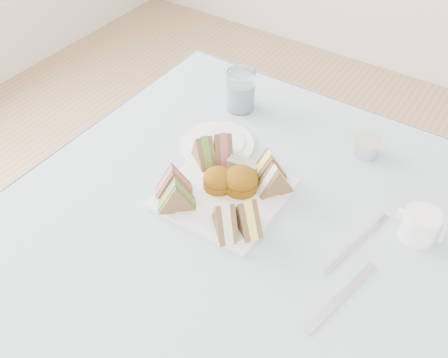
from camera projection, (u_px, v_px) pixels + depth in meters
The scene contains 20 objects.
table at pixel (244, 314), 1.32m from camera, with size 0.90×0.90×0.74m, color brown.
tablecloth at pixel (249, 221), 1.06m from camera, with size 1.02×1.02×0.01m, color silver.
serving_plate at pixel (224, 193), 1.10m from camera, with size 0.25×0.25×0.01m, color white.
sandwich_fl_a at pixel (173, 180), 1.07m from camera, with size 0.08×0.04×0.07m, color brown, non-canonical shape.
sandwich_fl_b at pixel (176, 195), 1.04m from camera, with size 0.08×0.04×0.07m, color brown, non-canonical shape.
sandwich_fr_a at pixel (247, 214), 1.00m from camera, with size 0.08×0.04×0.08m, color brown, non-canonical shape.
sandwich_fr_b at pixel (225, 217), 1.00m from camera, with size 0.08×0.04×0.08m, color brown, non-canonical shape.
sandwich_bl_a at pixel (204, 149), 1.15m from camera, with size 0.08×0.04×0.07m, color brown, non-canonical shape.
sandwich_bl_b at pixel (223, 146), 1.15m from camera, with size 0.09×0.04×0.08m, color brown, non-canonical shape.
sandwich_br_a at pixel (275, 179), 1.08m from camera, with size 0.08×0.04×0.07m, color brown, non-canonical shape.
sandwich_br_b at pixel (269, 165), 1.11m from camera, with size 0.09×0.04×0.08m, color brown, non-canonical shape.
scone_left at pixel (218, 180), 1.09m from camera, with size 0.07×0.07×0.05m, color #83530E.
scone_right at pixel (241, 180), 1.09m from camera, with size 0.08×0.08×0.05m, color #83530E.
pastry_slice at pixel (243, 167), 1.13m from camera, with size 0.07×0.03×0.03m, color tan.
side_plate at pixel (218, 144), 1.23m from camera, with size 0.18×0.18×0.01m, color white.
water_glass at pixel (241, 90), 1.31m from camera, with size 0.08×0.08×0.11m, color white.
tea_strainer at pixel (367, 148), 1.20m from camera, with size 0.07×0.07×0.04m, color silver.
knife at pixel (341, 297), 0.92m from camera, with size 0.02×0.21×0.00m, color silver.
fork at pixel (353, 248), 1.00m from camera, with size 0.01×0.18×0.00m, color silver.
creamer_jug at pixel (420, 225), 1.00m from camera, with size 0.07×0.07×0.06m, color white.
Camera 1 is at (0.34, -0.61, 1.54)m, focal length 40.00 mm.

